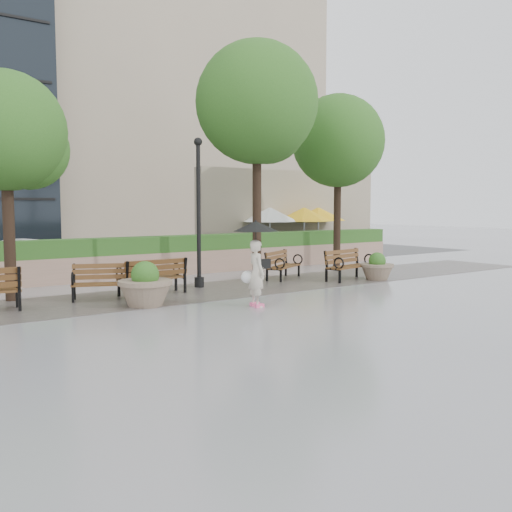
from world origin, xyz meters
TOP-DOWN VIEW (x-y plane):
  - ground at (0.00, 0.00)m, footprint 100.00×100.00m
  - cobble_strip at (0.00, 3.00)m, footprint 28.00×3.20m
  - hedge_wall at (0.00, 7.00)m, footprint 24.00×0.80m
  - cafe_wall at (9.50, 10.00)m, footprint 10.00×0.60m
  - cafe_hedge at (9.00, 7.80)m, footprint 8.00×0.50m
  - asphalt_street at (0.00, 11.00)m, footprint 40.00×7.00m
  - bldg_stone at (10.00, 23.00)m, footprint 18.00×10.00m
  - bench_1 at (-2.15, 3.13)m, footprint 1.81×1.28m
  - bench_2 at (-0.82, 3.28)m, footprint 1.82×0.76m
  - bench_3 at (4.09, 3.83)m, footprint 1.79×1.41m
  - bench_4 at (5.59, 2.36)m, footprint 1.91×1.05m
  - planter_left at (-1.73, 1.77)m, footprint 1.28×1.28m
  - planter_right at (6.41, 1.88)m, footprint 1.06×1.06m
  - lamppost at (0.89, 3.74)m, footprint 0.28×0.28m
  - tree_0 at (-3.97, 4.52)m, footprint 3.10×2.94m
  - tree_1 at (3.28, 4.04)m, footprint 3.83×3.80m
  - tree_2 at (8.38, 5.71)m, footprint 3.64×3.58m
  - patio_umb_white at (7.59, 9.15)m, footprint 2.50×2.50m
  - patio_umb_yellow_a at (9.22, 8.77)m, footprint 2.50×2.50m
  - patio_umb_yellow_b at (10.46, 9.19)m, footprint 2.50×2.50m
  - car_right at (-2.01, 10.44)m, footprint 3.86×2.00m
  - pedestrian at (0.39, 0.21)m, footprint 1.10×1.10m

SIDE VIEW (x-z plane):
  - ground at x=0.00m, z-range 0.00..0.00m
  - asphalt_street at x=0.00m, z-range 0.00..0.00m
  - cobble_strip at x=0.00m, z-range 0.00..0.01m
  - bench_3 at x=4.09m, z-range -0.18..0.72m
  - bench_1 at x=-2.15m, z-range -0.18..0.73m
  - bench_2 at x=-0.82m, z-range -0.20..0.77m
  - bench_4 at x=5.59m, z-range -0.20..0.77m
  - planter_right at x=6.41m, z-range -0.10..0.79m
  - planter_left at x=-1.73m, z-range -0.12..0.96m
  - cafe_hedge at x=9.00m, z-range 0.00..0.90m
  - car_right at x=-2.01m, z-range 0.00..1.21m
  - hedge_wall at x=0.00m, z-range -0.01..1.34m
  - pedestrian at x=0.39m, z-range 0.22..2.23m
  - lamppost at x=0.89m, z-range -0.25..4.07m
  - patio_umb_white at x=7.59m, z-range 0.84..3.14m
  - patio_umb_yellow_a at x=9.22m, z-range 0.84..3.14m
  - patio_umb_yellow_b at x=10.46m, z-range 0.84..3.14m
  - cafe_wall at x=9.50m, z-range 0.00..4.00m
  - tree_0 at x=-3.97m, z-range 1.25..6.92m
  - tree_2 at x=8.38m, z-range 1.42..8.09m
  - tree_1 at x=3.28m, z-range 1.69..9.16m
  - bldg_stone at x=10.00m, z-range 0.00..20.00m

